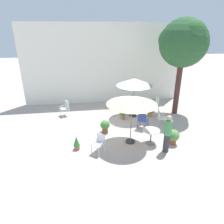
% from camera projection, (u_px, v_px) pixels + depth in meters
% --- Properties ---
extents(ground_plane, '(60.00, 60.00, 0.00)m').
position_uv_depth(ground_plane, '(113.00, 130.00, 10.91)').
color(ground_plane, '#B7A79C').
extents(villa_facade, '(11.01, 0.30, 5.46)m').
position_uv_depth(villa_facade, '(103.00, 64.00, 14.04)').
color(villa_facade, white).
rests_on(villa_facade, ground).
extents(shade_tree, '(2.88, 2.74, 5.67)m').
position_uv_depth(shade_tree, '(184.00, 43.00, 11.41)').
color(shade_tree, '#4E2E29').
rests_on(shade_tree, ground).
extents(patio_umbrella_0, '(2.28, 2.28, 2.41)m').
position_uv_depth(patio_umbrella_0, '(132.00, 100.00, 8.90)').
color(patio_umbrella_0, '#2D2D2D').
rests_on(patio_umbrella_0, ground).
extents(patio_umbrella_1, '(2.13, 2.13, 2.46)m').
position_uv_depth(patio_umbrella_1, '(134.00, 82.00, 11.76)').
color(patio_umbrella_1, '#2D2D2D').
rests_on(patio_umbrella_1, ground).
extents(cafe_table_0, '(0.80, 0.80, 0.71)m').
position_uv_depth(cafe_table_0, '(151.00, 134.00, 9.44)').
color(cafe_table_0, white).
rests_on(cafe_table_0, ground).
extents(patio_chair_0, '(0.65, 0.65, 0.86)m').
position_uv_depth(patio_chair_0, '(99.00, 142.00, 8.77)').
color(patio_chair_0, white).
rests_on(patio_chair_0, ground).
extents(patio_chair_1, '(0.51, 0.50, 0.97)m').
position_uv_depth(patio_chair_1, '(155.00, 104.00, 13.00)').
color(patio_chair_1, silver).
rests_on(patio_chair_1, ground).
extents(patio_chair_2, '(0.68, 0.68, 0.94)m').
position_uv_depth(patio_chair_2, '(143.00, 119.00, 10.83)').
color(patio_chair_2, '#344397').
rests_on(patio_chair_2, ground).
extents(patio_chair_3, '(0.61, 0.62, 0.94)m').
position_uv_depth(patio_chair_3, '(65.00, 107.00, 12.48)').
color(patio_chair_3, silver).
rests_on(patio_chair_3, ground).
extents(patio_chair_4, '(0.56, 0.54, 0.85)m').
position_uv_depth(patio_chair_4, '(161.00, 117.00, 11.29)').
color(patio_chair_4, silver).
rests_on(patio_chair_4, ground).
extents(potted_plant_0, '(0.40, 0.40, 0.91)m').
position_uv_depth(potted_plant_0, '(150.00, 109.00, 12.43)').
color(potted_plant_0, '#C67439').
rests_on(potted_plant_0, ground).
extents(potted_plant_1, '(0.57, 0.57, 0.73)m').
position_uv_depth(potted_plant_1, '(173.00, 136.00, 9.45)').
color(potted_plant_1, '#AC4730').
rests_on(potted_plant_1, ground).
extents(potted_plant_2, '(0.50, 0.50, 0.68)m').
position_uv_depth(potted_plant_2, '(105.00, 126.00, 10.50)').
color(potted_plant_2, brown).
rests_on(potted_plant_2, ground).
extents(potted_plant_3, '(0.42, 0.42, 0.65)m').
position_uv_depth(potted_plant_3, '(123.00, 113.00, 12.04)').
color(potted_plant_3, '#C87143').
rests_on(potted_plant_3, ground).
extents(potted_plant_4, '(0.31, 0.31, 0.67)m').
position_uv_depth(potted_plant_4, '(77.00, 142.00, 9.03)').
color(potted_plant_4, '#AF563F').
rests_on(potted_plant_4, ground).
extents(standing_person, '(0.36, 0.36, 1.76)m').
position_uv_depth(standing_person, '(167.00, 133.00, 8.67)').
color(standing_person, '#33333D').
rests_on(standing_person, ground).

